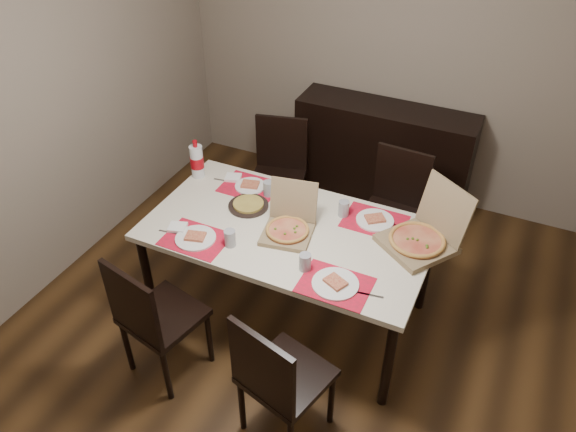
# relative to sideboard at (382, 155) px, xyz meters

# --- Properties ---
(ground) EXTENTS (3.80, 4.00, 0.02)m
(ground) POSITION_rel_sideboard_xyz_m (0.00, -1.78, -0.46)
(ground) COLOR #472D15
(ground) RESTS_ON ground
(room_walls) EXTENTS (3.84, 4.02, 2.62)m
(room_walls) POSITION_rel_sideboard_xyz_m (0.00, -1.35, 1.28)
(room_walls) COLOR gray
(room_walls) RESTS_ON ground
(sideboard) EXTENTS (1.50, 0.40, 0.90)m
(sideboard) POSITION_rel_sideboard_xyz_m (0.00, 0.00, 0.00)
(sideboard) COLOR black
(sideboard) RESTS_ON ground
(dining_table) EXTENTS (1.80, 1.00, 0.75)m
(dining_table) POSITION_rel_sideboard_xyz_m (-0.15, -1.62, 0.23)
(dining_table) COLOR beige
(dining_table) RESTS_ON ground
(chair_near_left) EXTENTS (0.50, 0.50, 0.93)m
(chair_near_left) POSITION_rel_sideboard_xyz_m (-0.64, -2.44, 0.06)
(chair_near_left) COLOR black
(chair_near_left) RESTS_ON ground
(chair_near_right) EXTENTS (0.52, 0.52, 0.93)m
(chair_near_right) POSITION_rel_sideboard_xyz_m (0.21, -2.52, 0.06)
(chair_near_right) COLOR black
(chair_near_right) RESTS_ON ground
(chair_far_left) EXTENTS (0.51, 0.51, 0.93)m
(chair_far_left) POSITION_rel_sideboard_xyz_m (-0.67, -0.69, 0.06)
(chair_far_left) COLOR black
(chair_far_left) RESTS_ON ground
(chair_far_right) EXTENTS (0.45, 0.45, 0.93)m
(chair_far_right) POSITION_rel_sideboard_xyz_m (0.33, -0.76, 0.06)
(chair_far_right) COLOR black
(chair_far_right) RESTS_ON ground
(setting_near_left) EXTENTS (0.52, 0.30, 0.11)m
(setting_near_left) POSITION_rel_sideboard_xyz_m (-0.58, -1.95, 0.32)
(setting_near_left) COLOR red
(setting_near_left) RESTS_ON dining_table
(setting_near_right) EXTENTS (0.52, 0.30, 0.11)m
(setting_near_right) POSITION_rel_sideboard_xyz_m (0.26, -1.96, 0.32)
(setting_near_right) COLOR red
(setting_near_right) RESTS_ON dining_table
(setting_far_left) EXTENTS (0.49, 0.30, 0.11)m
(setting_far_left) POSITION_rel_sideboard_xyz_m (-0.56, -1.32, 0.32)
(setting_far_left) COLOR red
(setting_far_left) RESTS_ON dining_table
(setting_far_right) EXTENTS (0.49, 0.30, 0.11)m
(setting_far_right) POSITION_rel_sideboard_xyz_m (0.28, -1.32, 0.32)
(setting_far_right) COLOR red
(setting_far_right) RESTS_ON dining_table
(napkin_loose) EXTENTS (0.14, 0.15, 0.02)m
(napkin_loose) POSITION_rel_sideboard_xyz_m (-0.04, -1.67, 0.31)
(napkin_loose) COLOR white
(napkin_loose) RESTS_ON dining_table
(pizza_box_center) EXTENTS (0.36, 0.38, 0.30)m
(pizza_box_center) POSITION_rel_sideboard_xyz_m (-0.13, -1.65, 0.35)
(pizza_box_center) COLOR olive
(pizza_box_center) RESTS_ON dining_table
(pizza_box_right) EXTENTS (0.56, 0.57, 0.38)m
(pizza_box_right) POSITION_rel_sideboard_xyz_m (0.66, -1.42, 0.36)
(pizza_box_right) COLOR olive
(pizza_box_right) RESTS_ON dining_table
(faina_plate) EXTENTS (0.27, 0.27, 0.03)m
(faina_plate) POSITION_rel_sideboard_xyz_m (-0.49, -1.52, 0.31)
(faina_plate) COLOR black
(faina_plate) RESTS_ON dining_table
(dip_bowl) EXTENTS (0.13, 0.13, 0.03)m
(dip_bowl) POSITION_rel_sideboard_xyz_m (-0.12, -1.49, 0.31)
(dip_bowl) COLOR white
(dip_bowl) RESTS_ON dining_table
(soda_bottle) EXTENTS (0.10, 0.10, 0.29)m
(soda_bottle) POSITION_rel_sideboard_xyz_m (-0.99, -1.34, 0.42)
(soda_bottle) COLOR silver
(soda_bottle) RESTS_ON dining_table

